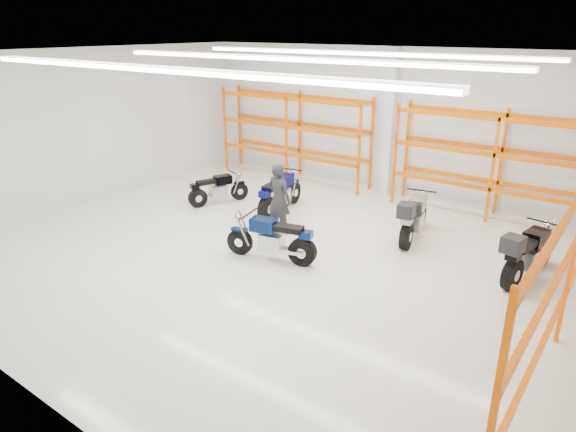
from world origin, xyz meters
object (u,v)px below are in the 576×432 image
Objects in this scene: motorcycle_main at (274,240)px; motorcycle_back_d at (526,254)px; structural_column at (389,123)px; motorcycle_back_b at (279,195)px; motorcycle_back_c at (413,218)px; standing_man at (279,199)px; motorcycle_back_a at (216,190)px.

motorcycle_back_d is at bearing 25.85° from motorcycle_main.
structural_column is at bearing 92.13° from motorcycle_main.
motorcycle_back_b is at bearing 125.40° from motorcycle_main.
motorcycle_back_c is (2.05, 2.96, 0.08)m from motorcycle_main.
motorcycle_main is at bearing -154.15° from motorcycle_back_d.
motorcycle_back_d is (6.69, -0.28, 0.05)m from motorcycle_back_b.
structural_column is (-0.23, 6.11, 1.74)m from motorcycle_main.
motorcycle_back_b is at bearing -115.10° from structural_column.
standing_man reaches higher than motorcycle_main.
structural_column reaches higher than motorcycle_back_b.
motorcycle_back_b is (1.99, 0.50, 0.10)m from motorcycle_back_a.
standing_man is 0.42× the size of structural_column.
motorcycle_back_b reaches higher than motorcycle_back_a.
motorcycle_back_d is at bearing -170.86° from standing_man.
motorcycle_main is 0.48× the size of structural_column.
motorcycle_back_c is at bearing 167.45° from motorcycle_back_d.
motorcycle_main is 4.40m from motorcycle_back_a.
motorcycle_back_b is at bearing 14.19° from motorcycle_back_a.
motorcycle_back_c reaches higher than motorcycle_back_a.
motorcycle_main is 3.60m from motorcycle_back_c.
motorcycle_back_b is 3.93m from motorcycle_back_c.
motorcycle_back_a is 0.78× the size of motorcycle_back_b.
structural_column reaches higher than motorcycle_back_d.
motorcycle_main is at bearing -87.87° from structural_column.
motorcycle_back_c is 1.26× the size of standing_man.
standing_man reaches higher than motorcycle_back_d.
motorcycle_back_b is at bearing -53.28° from standing_man.
motorcycle_back_d reaches higher than motorcycle_back_c.
motorcycle_back_a is 2.05m from motorcycle_back_b.
motorcycle_back_c is 3.38m from standing_man.
structural_column is (-5.06, 3.77, 1.66)m from motorcycle_back_d.
motorcycle_back_d reaches higher than motorcycle_back_b.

